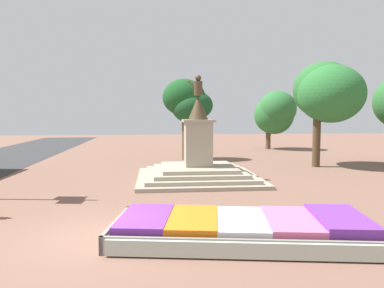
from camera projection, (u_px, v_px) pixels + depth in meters
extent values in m
plane|color=brown|center=(96.00, 238.00, 9.93)|extent=(95.73, 95.73, 0.00)
cube|color=#38281C|center=(241.00, 231.00, 9.82)|extent=(6.88, 3.64, 0.42)
cube|color=gray|center=(245.00, 249.00, 8.47)|extent=(6.68, 1.18, 0.46)
cube|color=gray|center=(238.00, 216.00, 11.18)|extent=(6.68, 1.18, 0.46)
cube|color=gray|center=(117.00, 228.00, 10.02)|extent=(0.55, 2.80, 0.46)
cube|color=gray|center=(371.00, 233.00, 9.62)|extent=(0.55, 2.80, 0.46)
cube|color=#72339E|center=(146.00, 218.00, 9.95)|extent=(1.64, 2.59, 0.18)
cube|color=orange|center=(193.00, 219.00, 9.88)|extent=(1.64, 2.59, 0.17)
cube|color=white|center=(241.00, 221.00, 9.80)|extent=(1.64, 2.59, 0.14)
cube|color=#D86699|center=(290.00, 221.00, 9.72)|extent=(1.64, 2.59, 0.17)
cube|color=#72339E|center=(340.00, 220.00, 9.64)|extent=(1.64, 2.59, 0.26)
cube|color=#B2BCAD|center=(246.00, 250.00, 8.42)|extent=(6.36, 1.23, 0.37)
cube|color=gray|center=(198.00, 178.00, 18.64)|extent=(5.97, 5.97, 0.17)
cube|color=#9D937F|center=(198.00, 174.00, 18.62)|extent=(5.17, 5.17, 0.17)
cube|color=#A09681|center=(198.00, 171.00, 18.61)|extent=(4.38, 4.38, 0.17)
cube|color=#A09581|center=(198.00, 167.00, 18.59)|extent=(3.58, 3.58, 0.17)
cube|color=#9E937F|center=(198.00, 144.00, 18.50)|extent=(1.31, 1.31, 2.17)
cube|color=#9E937F|center=(198.00, 121.00, 18.40)|extent=(1.54, 1.54, 0.12)
cone|color=#473823|center=(198.00, 108.00, 18.35)|extent=(0.98, 0.98, 1.19)
cylinder|color=#473823|center=(198.00, 88.00, 18.27)|extent=(0.42, 0.42, 0.69)
sphere|color=#473823|center=(198.00, 78.00, 18.23)|extent=(0.30, 0.30, 0.30)
cylinder|color=#473823|center=(193.00, 85.00, 18.34)|extent=(0.53, 0.32, 0.52)
cylinder|color=brown|center=(186.00, 140.00, 26.51)|extent=(0.51, 0.51, 2.79)
ellipsoid|color=#1C4A24|center=(190.00, 108.00, 26.27)|extent=(2.56, 2.56, 2.12)
ellipsoid|color=#1B4F22|center=(184.00, 97.00, 26.47)|extent=(3.05, 2.63, 2.61)
ellipsoid|color=#194925|center=(194.00, 105.00, 26.42)|extent=(2.64, 2.35, 2.05)
cylinder|color=brown|center=(268.00, 137.00, 34.51)|extent=(0.44, 0.44, 2.15)
ellipsoid|color=#2D6B33|center=(277.00, 109.00, 33.80)|extent=(3.38, 3.51, 3.23)
ellipsoid|color=#2C6D32|center=(274.00, 115.00, 34.22)|extent=(3.63, 3.41, 3.51)
cylinder|color=#4C3823|center=(316.00, 143.00, 22.95)|extent=(0.47, 0.47, 2.98)
ellipsoid|color=#2A6D31|center=(331.00, 94.00, 22.65)|extent=(4.00, 4.10, 3.52)
ellipsoid|color=#2A672F|center=(324.00, 90.00, 23.41)|extent=(3.81, 3.94, 3.55)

